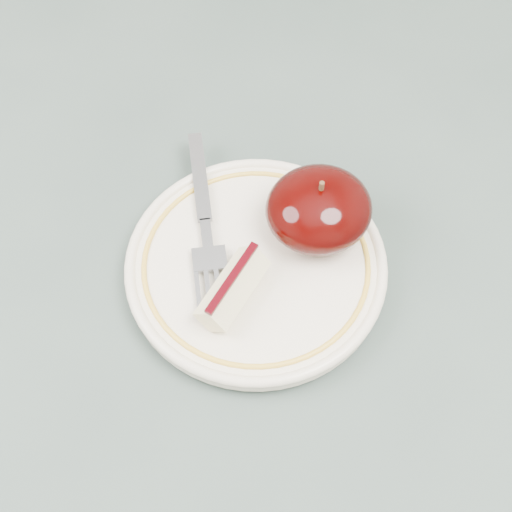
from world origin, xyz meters
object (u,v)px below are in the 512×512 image
object	(u,v)px
table	(223,371)
plate	(256,265)
fork	(205,222)
apple_half	(319,209)

from	to	relation	value
table	plate	distance (m)	0.12
table	plate	size ratio (longest dim) A/B	4.31
fork	table	bearing A→B (deg)	-179.27
plate	fork	distance (m)	0.06
plate	apple_half	bearing A→B (deg)	16.39
plate	apple_half	world-z (taller)	apple_half
plate	apple_half	size ratio (longest dim) A/B	2.46
table	fork	bearing A→B (deg)	80.90
table	apple_half	size ratio (longest dim) A/B	10.61
table	apple_half	world-z (taller)	apple_half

